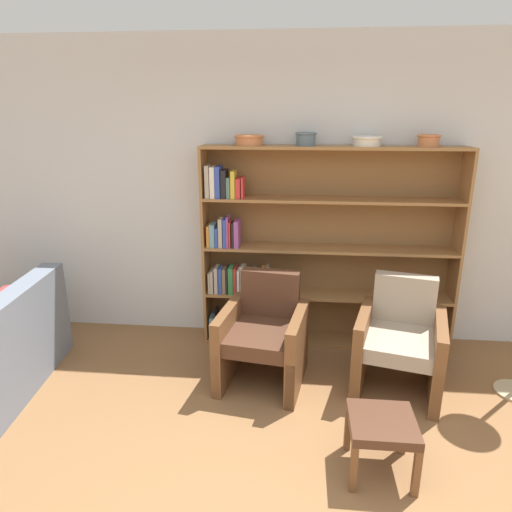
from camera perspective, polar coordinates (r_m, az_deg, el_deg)
The scene contains 9 objects.
wall_back at distance 4.22m, azimuth 6.02°, elevation 7.63°, with size 12.00×0.06×2.75m.
bookshelf at distance 4.16m, azimuth 6.33°, elevation 0.84°, with size 2.26×0.30×1.82m.
bowl_slate at distance 4.00m, azimuth -0.85°, elevation 14.38°, with size 0.26×0.26×0.09m.
bowl_terracotta at distance 3.97m, azimuth 6.23°, elevation 14.44°, with size 0.18×0.18×0.11m.
bowl_brass at distance 4.01m, azimuth 13.70°, elevation 13.86°, with size 0.25×0.25×0.08m.
bowl_cream at distance 4.11m, azimuth 20.78°, elevation 13.45°, with size 0.19×0.19×0.10m.
armchair_leather at distance 3.71m, azimuth 0.99°, elevation -9.83°, with size 0.74×0.77×0.86m.
armchair_cushioned at distance 3.78m, azimuth 17.54°, elevation -10.10°, with size 0.79×0.82×0.86m.
footstool at distance 2.98m, azimuth 15.47°, elevation -20.04°, with size 0.39×0.39×0.37m.
Camera 1 is at (-0.04, -1.45, 2.09)m, focal length 32.00 mm.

